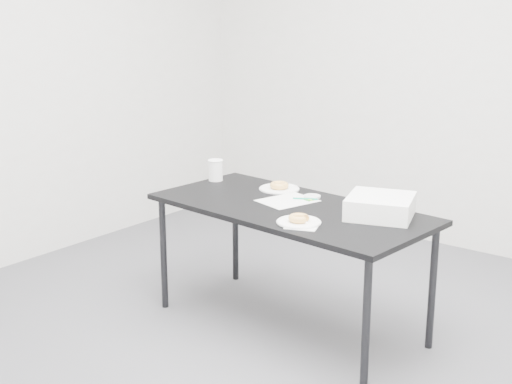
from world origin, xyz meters
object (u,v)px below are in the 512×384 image
Objects in this scene: donut_far at (279,185)px; scorecard at (287,201)px; bakery_box at (380,206)px; donut_near at (299,218)px; plate_far at (279,189)px; pen at (305,199)px; table at (290,216)px; coffee_cup at (216,170)px; plate_near at (299,222)px.

scorecard is at bearing -43.44° from donut_far.
bakery_box reaches higher than donut_far.
plate_far is at bearing 134.58° from donut_near.
pen is 0.58× the size of plate_far.
table is 12.17× the size of coffee_cup.
plate_far is 0.73m from bakery_box.
plate_far is 0.02m from donut_far.
bakery_box is at bearing -29.85° from pen.
scorecard is 0.41m from donut_near.
table is 0.36m from plate_far.
bakery_box is (0.54, 0.05, 0.05)m from scorecard.
plate_near is 0.02m from donut_near.
pen is at bearing 64.30° from scorecard.
donut_near reaches higher than plate_near.
pen is 1.24× the size of donut_far.
coffee_cup is (-0.43, -0.07, 0.06)m from plate_far.
pen is 0.43m from donut_near.
coffee_cup is at bearing 150.33° from pen.
plate_near is 0.94× the size of plate_far.
bakery_box reaches higher than table.
donut_far is at bearing 0.00° from plate_far.
scorecard is 0.25m from plate_far.
coffee_cup reaches higher than donut_far.
donut_near is 0.66m from plate_far.
donut_near reaches higher than pen.
scorecard reaches higher than table.
plate_near is at bearing -45.42° from plate_far.
donut_near is 0.44× the size of plate_far.
plate_near is (0.28, -0.30, 0.00)m from scorecard.
coffee_cup is at bearing 155.82° from donut_near.
scorecard is at bearing -9.65° from coffee_cup.
coffee_cup reaches higher than plate_near.
plate_far is at bearing 0.00° from donut_far.
donut_far is at bearing 134.58° from plate_near.
plate_far is (-0.46, 0.47, -0.02)m from donut_near.
scorecard is 0.54m from bakery_box.
scorecard is at bearing 133.37° from donut_near.
plate_near is at bearing -45.42° from donut_far.
plate_near reaches higher than table.
donut_far is at bearing 152.34° from scorecard.
bakery_box is (0.26, 0.35, 0.03)m from donut_near.
donut_near is 0.66m from donut_far.
scorecard is (-0.07, 0.08, 0.05)m from table.
scorecard is 0.41m from plate_near.
donut_far is (0.00, 0.00, 0.02)m from plate_far.
bakery_box is at bearing -2.52° from coffee_cup.
plate_far is at bearing 152.34° from scorecard.
plate_far is at bearing 8.94° from coffee_cup.
scorecard is 2.66× the size of donut_far.
donut_far is (-0.26, 0.25, 0.08)m from table.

